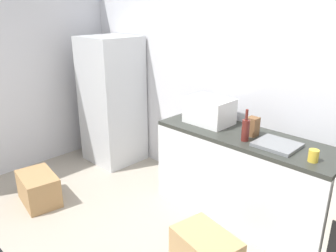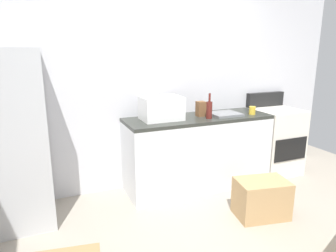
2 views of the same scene
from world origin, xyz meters
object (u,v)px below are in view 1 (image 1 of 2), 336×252
object	(u,v)px
coffee_mug	(313,156)
cardboard_box_small	(39,188)
wine_bottle	(246,129)
refrigerator	(112,101)
microwave	(209,111)
knife_block	(253,127)

from	to	relation	value
coffee_mug	cardboard_box_small	xyz separation A→B (m)	(-2.43, -1.20, -0.78)
wine_bottle	refrigerator	bearing A→B (deg)	177.74
microwave	cardboard_box_small	distance (m)	2.06
microwave	knife_block	xyz separation A→B (m)	(0.52, -0.00, -0.05)
microwave	knife_block	size ratio (longest dim) A/B	2.56
refrigerator	knife_block	size ratio (longest dim) A/B	9.47
wine_bottle	cardboard_box_small	distance (m)	2.33
refrigerator	wine_bottle	xyz separation A→B (m)	(2.12, -0.08, 0.16)
coffee_mug	knife_block	distance (m)	0.67
refrigerator	cardboard_box_small	distance (m)	1.49
refrigerator	microwave	world-z (taller)	refrigerator
wine_bottle	coffee_mug	size ratio (longest dim) A/B	3.00
refrigerator	coffee_mug	xyz separation A→B (m)	(2.74, -0.08, 0.10)
microwave	cardboard_box_small	bearing A→B (deg)	-132.66
cardboard_box_small	microwave	bearing A→B (deg)	47.34
wine_bottle	coffee_mug	bearing A→B (deg)	-0.02
microwave	knife_block	world-z (taller)	microwave
microwave	wine_bottle	xyz separation A→B (m)	(0.54, -0.17, -0.03)
refrigerator	wine_bottle	world-z (taller)	refrigerator
microwave	cardboard_box_small	size ratio (longest dim) A/B	0.88
refrigerator	microwave	bearing A→B (deg)	2.98
microwave	knife_block	distance (m)	0.52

